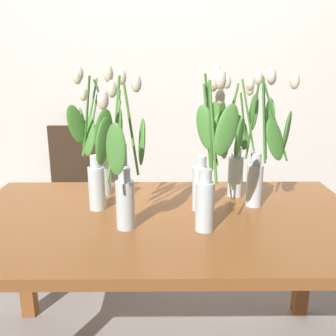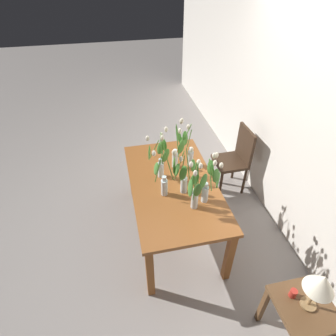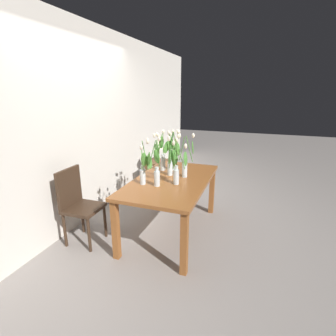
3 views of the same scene
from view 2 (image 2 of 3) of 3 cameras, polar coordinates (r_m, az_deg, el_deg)
The scene contains 14 objects.
ground_plane at distance 3.52m, azimuth 0.94°, elevation -12.19°, with size 18.00×18.00×0.00m, color gray.
room_wall_rear at distance 3.17m, azimuth 25.66°, elevation 8.95°, with size 9.00×0.10×2.70m, color silver.
dining_table at distance 3.04m, azimuth 1.06°, elevation -4.39°, with size 1.60×0.90×0.74m.
tulip_vase_0 at distance 3.09m, azimuth 1.77°, elevation 3.12°, with size 0.26×0.14×0.58m.
tulip_vase_1 at distance 2.73m, azimuth 3.24°, elevation -1.83°, with size 0.15×0.24×0.58m.
tulip_vase_2 at distance 2.57m, azimuth 5.61°, elevation -4.57°, with size 0.26×0.19×0.57m.
tulip_vase_3 at distance 2.67m, azimuth 8.46°, elevation -2.91°, with size 0.22×0.18×0.56m.
tulip_vase_4 at distance 2.94m, azimuth -1.58°, elevation 1.98°, with size 0.21×0.24×0.58m.
tulip_vase_5 at distance 3.15m, azimuth 4.15°, elevation 3.50°, with size 0.13×0.18×0.57m.
tulip_vase_6 at distance 2.72m, azimuth -0.72°, elevation -2.43°, with size 0.15×0.24×0.57m.
dining_chair at distance 3.84m, azimuth 13.71°, elevation 2.27°, with size 0.41×0.41×0.93m.
side_table at distance 2.71m, azimuth 25.51°, elevation -25.12°, with size 0.44×0.44×0.55m.
table_lamp at distance 2.38m, azimuth 28.77°, elevation -20.00°, with size 0.22×0.22×0.40m.
pillar_candle at distance 2.59m, azimuth 24.16°, elevation -22.29°, with size 0.06×0.06×0.07m, color #B72D23.
Camera 2 is at (2.18, -0.53, 2.71)m, focal length 29.88 mm.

